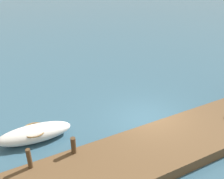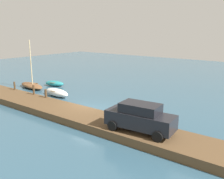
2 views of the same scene
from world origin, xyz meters
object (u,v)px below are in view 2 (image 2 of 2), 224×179
at_px(mooring_post_west, 15,86).
at_px(mooring_post_mid_west, 34,90).
at_px(rowboat_brown, 32,85).
at_px(mooring_post_mid_east, 46,93).
at_px(dinghy_teal, 55,83).
at_px(rowboat_white, 57,92).
at_px(parked_car, 140,117).

relative_size(mooring_post_west, mooring_post_mid_west, 0.92).
bearing_deg(rowboat_brown, mooring_post_mid_east, -15.96).
distance_m(dinghy_teal, mooring_post_west, 5.36).
bearing_deg(mooring_post_mid_east, rowboat_white, 116.86).
relative_size(dinghy_teal, parked_car, 0.61).
relative_size(mooring_post_mid_west, parked_car, 0.21).
bearing_deg(mooring_post_mid_west, rowboat_brown, 147.15).
height_order(mooring_post_mid_west, mooring_post_mid_east, mooring_post_mid_west).
bearing_deg(rowboat_brown, mooring_post_west, -57.97).
relative_size(rowboat_brown, parked_car, 1.27).
xyz_separation_m(rowboat_brown, mooring_post_mid_east, (6.45, -2.97, 0.60)).
relative_size(rowboat_white, mooring_post_west, 4.22).
bearing_deg(rowboat_brown, rowboat_white, 1.40).
bearing_deg(rowboat_white, mooring_post_mid_west, -101.91).
relative_size(rowboat_brown, mooring_post_west, 6.65).
relative_size(dinghy_teal, rowboat_white, 0.76).
height_order(rowboat_white, parked_car, parked_car).
height_order(rowboat_white, mooring_post_mid_east, mooring_post_mid_east).
distance_m(rowboat_white, mooring_post_mid_west, 2.47).
xyz_separation_m(rowboat_white, mooring_post_mid_west, (-0.69, -2.29, 0.61)).
xyz_separation_m(mooring_post_west, parked_car, (16.40, -1.60, 0.51)).
relative_size(rowboat_brown, rowboat_white, 1.57).
bearing_deg(rowboat_brown, mooring_post_mid_west, -24.07).
xyz_separation_m(rowboat_brown, rowboat_white, (5.29, -0.68, 0.06)).
distance_m(rowboat_brown, mooring_post_mid_east, 7.13).
distance_m(mooring_post_west, mooring_post_mid_west, 3.33).
relative_size(dinghy_teal, mooring_post_west, 3.21).
relative_size(rowboat_brown, mooring_post_mid_east, 7.24).
distance_m(dinghy_teal, rowboat_brown, 2.71).
xyz_separation_m(dinghy_teal, rowboat_white, (3.94, -3.04, 0.07)).
distance_m(mooring_post_west, parked_car, 16.49).
height_order(rowboat_brown, mooring_post_mid_west, rowboat_brown).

